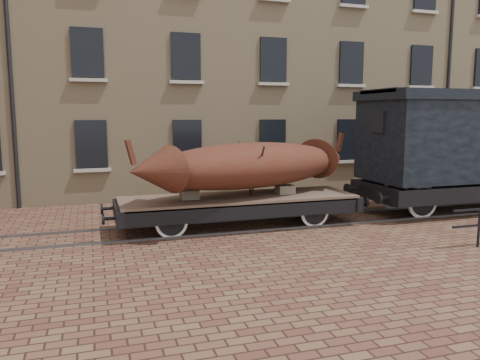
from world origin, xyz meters
name	(u,v)px	position (x,y,z in m)	size (l,w,h in m)	color
ground	(301,222)	(0.00, 0.00, 0.00)	(90.00, 90.00, 0.00)	#532E24
warehouse_cream	(274,40)	(3.00, 9.99, 7.00)	(40.00, 10.19, 14.00)	tan
rail_track	(301,221)	(0.00, 0.00, 0.03)	(30.00, 1.52, 0.06)	#59595E
flatcar_wagon	(239,202)	(-2.00, 0.00, 0.72)	(7.67, 2.08, 1.16)	brown
iron_boat	(251,165)	(-1.62, 0.00, 1.80)	(7.44, 3.90, 1.76)	#4B1C0E
goods_van	(464,136)	(5.94, 0.00, 2.53)	(7.79, 2.84, 4.03)	black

